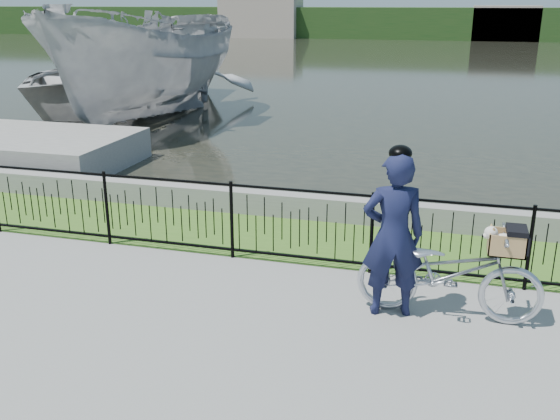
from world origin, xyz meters
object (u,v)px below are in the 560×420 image
(boat_near, at_px, (148,61))
(boat_far, at_px, (120,77))
(bicycle_rig, at_px, (450,272))
(cyclist, at_px, (393,234))

(boat_near, relative_size, boat_far, 0.86)
(bicycle_rig, distance_m, boat_near, 13.51)
(cyclist, xyz_separation_m, boat_far, (-10.68, 12.87, 0.07))
(cyclist, bearing_deg, boat_far, 129.71)
(boat_near, bearing_deg, cyclist, -51.19)
(cyclist, height_order, boat_far, boat_far)
(boat_far, bearing_deg, cyclist, -50.29)
(boat_far, bearing_deg, boat_near, -47.09)
(boat_near, height_order, boat_far, boat_near)
(bicycle_rig, xyz_separation_m, cyclist, (-0.67, -0.09, 0.44))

